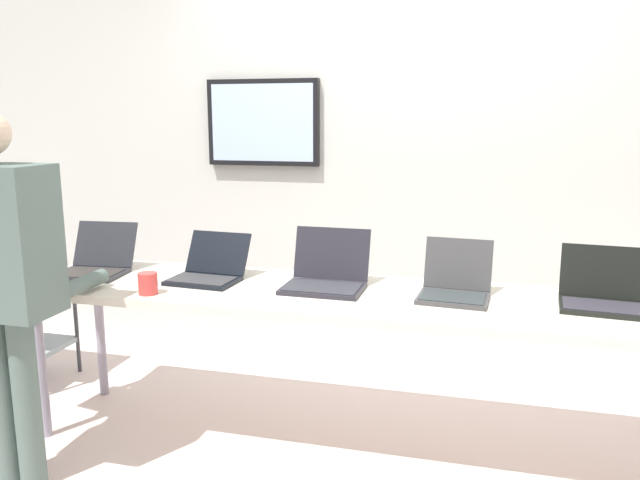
% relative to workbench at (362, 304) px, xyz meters
% --- Properties ---
extents(ground, '(8.00, 8.00, 0.04)m').
position_rel_workbench_xyz_m(ground, '(0.00, 0.00, -0.76)').
color(ground, beige).
extents(back_wall, '(8.00, 0.11, 2.56)m').
position_rel_workbench_xyz_m(back_wall, '(-0.02, 1.13, 0.55)').
color(back_wall, silver).
rests_on(back_wall, ground).
extents(workbench, '(3.33, 0.70, 0.79)m').
position_rel_workbench_xyz_m(workbench, '(0.00, 0.00, 0.00)').
color(workbench, beige).
rests_on(workbench, ground).
extents(laptop_station_0, '(0.36, 0.38, 0.25)m').
position_rel_workbench_xyz_m(laptop_station_0, '(-1.41, 0.04, 0.11)').
color(laptop_station_0, '#25262C').
rests_on(laptop_station_0, workbench).
extents(laptop_station_1, '(0.35, 0.36, 0.22)m').
position_rel_workbench_xyz_m(laptop_station_1, '(-0.78, 0.05, 0.10)').
color(laptop_station_1, black).
rests_on(laptop_station_1, workbench).
extents(laptop_station_2, '(0.38, 0.34, 0.27)m').
position_rel_workbench_xyz_m(laptop_station_2, '(-0.18, 0.06, 0.11)').
color(laptop_station_2, '#24232B').
rests_on(laptop_station_2, workbench).
extents(laptop_station_3, '(0.33, 0.33, 0.25)m').
position_rel_workbench_xyz_m(laptop_station_3, '(0.41, 0.05, 0.11)').
color(laptop_station_3, '#3C3C3D').
rests_on(laptop_station_3, workbench).
extents(laptop_station_4, '(0.37, 0.30, 0.25)m').
position_rel_workbench_xyz_m(laptop_station_4, '(1.03, 0.06, 0.11)').
color(laptop_station_4, black).
rests_on(laptop_station_4, workbench).
extents(person, '(0.44, 0.58, 1.61)m').
position_rel_workbench_xyz_m(person, '(-1.39, -0.62, 0.23)').
color(person, '#526660').
rests_on(person, ground).
extents(coffee_mug, '(0.09, 0.09, 0.10)m').
position_rel_workbench_xyz_m(coffee_mug, '(-0.95, -0.25, 0.10)').
color(coffee_mug, '#D43F3C').
rests_on(coffee_mug, workbench).
extents(paper_sheet, '(0.26, 0.33, 0.00)m').
position_rel_workbench_xyz_m(paper_sheet, '(-1.71, -0.17, 0.05)').
color(paper_sheet, white).
rests_on(paper_sheet, workbench).
extents(storage_cart, '(0.56, 0.44, 0.62)m').
position_rel_workbench_xyz_m(storage_cart, '(-2.16, 0.30, -0.33)').
color(storage_cart, gray).
rests_on(storage_cart, ground).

